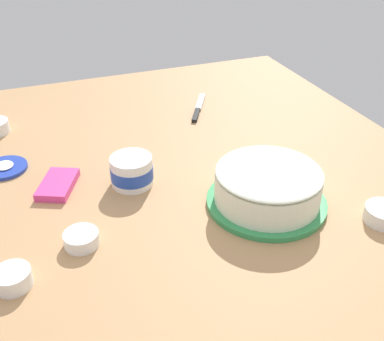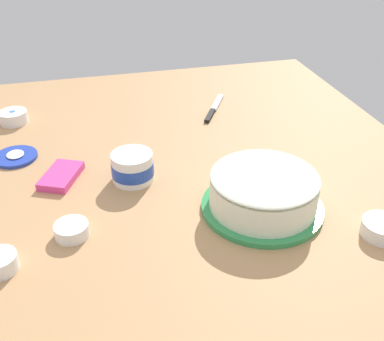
% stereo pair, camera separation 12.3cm
% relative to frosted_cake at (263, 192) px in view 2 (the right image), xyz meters
% --- Properties ---
extents(ground_plane, '(1.54, 1.54, 0.00)m').
position_rel_frosted_cake_xyz_m(ground_plane, '(-0.25, -0.21, -0.05)').
color(ground_plane, tan).
extents(frosted_cake, '(0.30, 0.30, 0.11)m').
position_rel_frosted_cake_xyz_m(frosted_cake, '(0.00, 0.00, 0.00)').
color(frosted_cake, '#339351').
rests_on(frosted_cake, ground_plane).
extents(frosting_tub, '(0.11, 0.11, 0.08)m').
position_rel_frosted_cake_xyz_m(frosting_tub, '(-0.21, -0.29, -0.01)').
color(frosting_tub, white).
rests_on(frosting_tub, ground_plane).
extents(frosting_tub_lid, '(0.12, 0.12, 0.02)m').
position_rel_frosted_cake_xyz_m(frosting_tub_lid, '(-0.41, -0.60, -0.05)').
color(frosting_tub_lid, '#233DAD').
rests_on(frosting_tub_lid, ground_plane).
extents(spreading_knife, '(0.22, 0.13, 0.01)m').
position_rel_frosted_cake_xyz_m(spreading_knife, '(-0.57, 0.04, -0.05)').
color(spreading_knife, silver).
rests_on(spreading_knife, ground_plane).
extents(sprinkle_bowl_orange, '(0.08, 0.08, 0.03)m').
position_rel_frosted_cake_xyz_m(sprinkle_bowl_orange, '(-0.01, -0.46, -0.03)').
color(sprinkle_bowl_orange, white).
rests_on(sprinkle_bowl_orange, ground_plane).
extents(sprinkle_bowl_pink, '(0.09, 0.09, 0.04)m').
position_rel_frosted_cake_xyz_m(sprinkle_bowl_pink, '(0.16, 0.23, -0.03)').
color(sprinkle_bowl_pink, white).
rests_on(sprinkle_bowl_pink, ground_plane).
extents(sprinkle_bowl_blue, '(0.09, 0.09, 0.04)m').
position_rel_frosted_cake_xyz_m(sprinkle_bowl_blue, '(-0.65, -0.62, -0.03)').
color(sprinkle_bowl_blue, white).
rests_on(sprinkle_bowl_blue, ground_plane).
extents(candy_box_lower, '(0.16, 0.13, 0.02)m').
position_rel_frosted_cake_xyz_m(candy_box_lower, '(-0.26, -0.48, -0.04)').
color(candy_box_lower, '#E53D8E').
rests_on(candy_box_lower, ground_plane).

